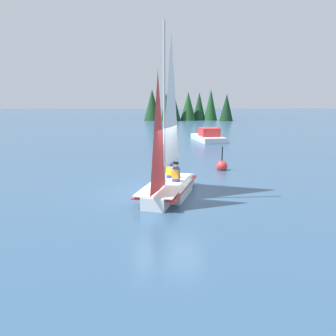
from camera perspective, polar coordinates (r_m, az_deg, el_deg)
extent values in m
plane|color=#2D4C6B|center=(12.15, 0.00, -4.78)|extent=(260.00, 260.00, 0.00)
cube|color=white|center=(12.09, 0.00, -3.79)|extent=(2.01, 2.44, 0.43)
cube|color=white|center=(10.73, -2.12, -5.84)|extent=(1.02, 1.08, 0.43)
cube|color=white|center=(13.48, 1.68, -2.17)|extent=(1.43, 1.21, 0.43)
cube|color=red|center=(12.06, 0.00, -3.16)|extent=(2.53, 4.00, 0.05)
cube|color=silver|center=(11.06, -1.44, -4.01)|extent=(1.78, 2.04, 0.04)
cylinder|color=#B7B7BC|center=(11.20, -0.66, 10.45)|extent=(0.08, 0.08, 5.54)
cylinder|color=#B7B7BC|center=(12.30, 0.55, 0.94)|extent=(0.64, 1.77, 0.07)
pyramid|color=white|center=(12.08, 0.57, 12.03)|extent=(0.59, 1.67, 4.67)
pyramid|color=red|center=(10.56, -1.72, 6.37)|extent=(0.45, 1.24, 3.87)
cube|color=black|center=(13.97, 2.16, -1.95)|extent=(0.05, 0.09, 0.30)
cube|color=black|center=(12.52, 1.38, -3.19)|extent=(0.32, 0.34, 0.45)
cylinder|color=blue|center=(12.41, 1.39, -1.07)|extent=(0.38, 0.38, 0.50)
cube|color=orange|center=(12.40, 1.39, -0.96)|extent=(0.35, 0.40, 0.35)
sphere|color=tan|center=(12.34, 1.40, 0.51)|extent=(0.22, 0.22, 0.22)
cylinder|color=black|center=(12.32, 1.40, 0.89)|extent=(0.26, 0.26, 0.06)
cube|color=black|center=(13.11, 0.37, -2.51)|extent=(0.32, 0.34, 0.45)
cylinder|color=blue|center=(13.00, 0.37, -0.48)|extent=(0.38, 0.38, 0.50)
cube|color=yellow|center=(12.99, 0.37, -0.37)|extent=(0.35, 0.40, 0.35)
sphere|color=brown|center=(12.93, 0.37, 1.03)|extent=(0.22, 0.22, 0.22)
cylinder|color=red|center=(12.91, 0.37, 1.39)|extent=(0.26, 0.26, 0.06)
cube|color=silver|center=(28.73, 6.94, 5.17)|extent=(2.49, 4.72, 0.45)
cube|color=red|center=(28.35, 7.18, 6.25)|extent=(1.71, 1.77, 0.70)
cube|color=black|center=(30.98, 5.61, 5.75)|extent=(0.27, 0.27, 0.54)
cone|color=#143319|center=(57.48, 10.15, 10.36)|extent=(2.33, 2.33, 4.57)
cone|color=#1E4C23|center=(58.93, 7.44, 10.87)|extent=(2.39, 2.39, 5.38)
cone|color=#193D1E|center=(59.22, 5.45, 10.66)|extent=(2.34, 2.34, 4.84)
cone|color=#1E4C23|center=(58.02, 3.53, 10.71)|extent=(2.76, 2.76, 4.93)
cone|color=#143319|center=(56.94, 0.96, 10.69)|extent=(2.54, 2.54, 4.89)
cone|color=#193D1E|center=(56.81, -0.35, 10.59)|extent=(1.93, 1.93, 4.70)
cone|color=#193D1E|center=(57.57, -2.78, 10.91)|extent=(2.92, 2.92, 5.33)
sphere|color=red|center=(16.71, 9.35, 0.32)|extent=(0.56, 0.56, 0.56)
cylinder|color=black|center=(16.60, 9.42, 2.34)|extent=(0.06, 0.06, 0.80)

